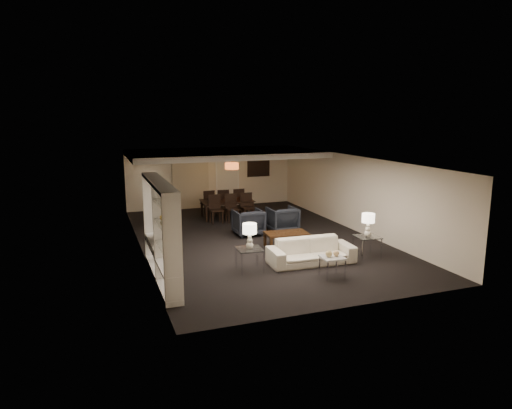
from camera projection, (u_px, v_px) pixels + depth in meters
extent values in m
plane|color=black|center=(256.00, 239.00, 14.30)|extent=(11.00, 11.00, 0.00)
cube|color=silver|center=(256.00, 159.00, 13.81)|extent=(7.00, 11.00, 0.02)
cube|color=beige|center=(211.00, 177.00, 19.13)|extent=(7.00, 0.02, 2.50)
cube|color=beige|center=(351.00, 248.00, 8.99)|extent=(7.00, 0.02, 2.50)
cube|color=beige|center=(140.00, 207.00, 12.88)|extent=(0.02, 11.00, 2.50)
cube|color=beige|center=(354.00, 193.00, 15.23)|extent=(0.02, 11.00, 2.50)
cube|color=silver|center=(224.00, 154.00, 17.06)|extent=(7.00, 4.00, 0.20)
cube|color=beige|center=(190.00, 180.00, 18.76)|extent=(1.50, 0.12, 2.40)
cube|color=silver|center=(227.00, 181.00, 19.37)|extent=(0.90, 0.05, 2.10)
cube|color=#142D38|center=(258.00, 168.00, 19.74)|extent=(0.95, 0.04, 0.65)
cylinder|color=#D8591E|center=(232.00, 166.00, 17.25)|extent=(0.52, 0.52, 0.24)
imported|color=beige|center=(311.00, 251.00, 11.88)|extent=(2.28, 0.97, 0.65)
imported|color=black|center=(248.00, 222.00, 14.71)|extent=(0.90, 0.92, 0.83)
imported|color=black|center=(282.00, 219.00, 15.11)|extent=(0.90, 0.92, 0.83)
sphere|color=tan|center=(329.00, 254.00, 10.78)|extent=(0.16, 0.16, 0.16)
sphere|color=#ECBE7D|center=(336.00, 253.00, 10.85)|extent=(0.14, 0.14, 0.14)
imported|color=black|center=(157.00, 228.00, 11.25)|extent=(1.12, 0.15, 0.64)
imported|color=#254CA1|center=(167.00, 243.00, 9.64)|extent=(0.17, 0.17, 0.18)
imported|color=gold|center=(163.00, 216.00, 9.93)|extent=(0.17, 0.17, 0.18)
cube|color=black|center=(159.00, 241.00, 11.72)|extent=(0.16, 0.16, 1.25)
imported|color=black|center=(227.00, 209.00, 17.11)|extent=(1.98, 1.16, 0.68)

